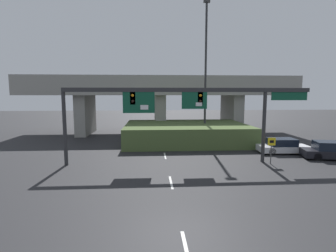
# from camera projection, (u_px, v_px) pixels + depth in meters

# --- Properties ---
(ground_plane) EXTENTS (160.00, 160.00, 0.00)m
(ground_plane) POSITION_uv_depth(u_px,v_px,m) (183.00, 234.00, 10.19)
(ground_plane) COLOR #262628
(lane_markings) EXTENTS (0.14, 30.65, 0.01)m
(lane_markings) POSITION_uv_depth(u_px,v_px,m) (165.00, 156.00, 23.20)
(lane_markings) COLOR silver
(lane_markings) RESTS_ON ground
(signal_gantry) EXTENTS (19.14, 0.44, 5.91)m
(signal_gantry) POSITION_uv_depth(u_px,v_px,m) (182.00, 101.00, 20.15)
(signal_gantry) COLOR #2D2D30
(signal_gantry) RESTS_ON ground
(speed_limit_sign) EXTENTS (0.60, 0.11, 2.14)m
(speed_limit_sign) POSITION_uv_depth(u_px,v_px,m) (271.00, 146.00, 20.27)
(speed_limit_sign) COLOR #4C4C4C
(speed_limit_sign) RESTS_ON ground
(highway_light_pole_near) EXTENTS (0.70, 0.36, 15.67)m
(highway_light_pole_near) POSITION_uv_depth(u_px,v_px,m) (206.00, 69.00, 29.56)
(highway_light_pole_near) COLOR #2D2D30
(highway_light_pole_near) RESTS_ON ground
(overpass_bridge) EXTENTS (35.93, 8.21, 7.77)m
(overpass_bridge) POSITION_uv_depth(u_px,v_px,m) (160.00, 95.00, 36.17)
(overpass_bridge) COLOR gray
(overpass_bridge) RESTS_ON ground
(grass_embankment) EXTENTS (13.53, 9.99, 2.08)m
(grass_embankment) POSITION_uv_depth(u_px,v_px,m) (186.00, 133.00, 29.97)
(grass_embankment) COLOR #4C6033
(grass_embankment) RESTS_ON ground
(parked_sedan_near_right) EXTENTS (4.61, 2.02, 1.36)m
(parked_sedan_near_right) POSITION_uv_depth(u_px,v_px,m) (283.00, 146.00, 24.24)
(parked_sedan_near_right) COLOR silver
(parked_sedan_near_right) RESTS_ON ground
(parked_sedan_mid_right) EXTENTS (5.02, 2.91, 1.48)m
(parked_sedan_mid_right) POSITION_uv_depth(u_px,v_px,m) (332.00, 151.00, 22.02)
(parked_sedan_mid_right) COLOR black
(parked_sedan_mid_right) RESTS_ON ground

